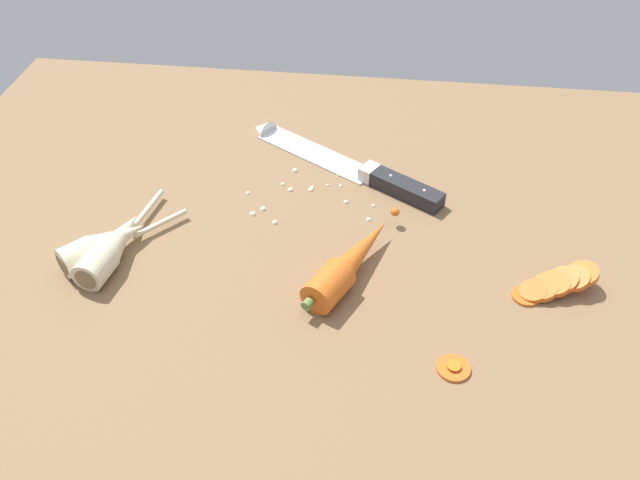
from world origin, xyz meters
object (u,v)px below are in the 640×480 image
object	(u,v)px
carrot_slice_stray_near	(454,367)
whole_carrot	(350,263)
chefs_knife	(338,161)
carrot_slice_stack	(555,284)
parsnip_front	(112,246)
parsnip_mid_left	(105,245)

from	to	relation	value
carrot_slice_stray_near	whole_carrot	bearing A→B (deg)	133.60
chefs_knife	carrot_slice_stack	size ratio (longest dim) A/B	3.05
parsnip_front	carrot_slice_stack	world-z (taller)	parsnip_front
parsnip_front	carrot_slice_stray_near	distance (cm)	44.25
parsnip_mid_left	parsnip_front	bearing A→B (deg)	-10.87
parsnip_mid_left	whole_carrot	bearing A→B (deg)	0.53
parsnip_front	parsnip_mid_left	xyz separation A→B (cm)	(-1.08, 0.21, 0.00)
whole_carrot	parsnip_front	bearing A→B (deg)	-179.06
whole_carrot	carrot_slice_stray_near	size ratio (longest dim) A/B	5.21
parsnip_mid_left	chefs_knife	bearing A→B (deg)	41.05
carrot_slice_stack	carrot_slice_stray_near	xyz separation A→B (cm)	(-12.25, -13.25, -0.89)
carrot_slice_stack	carrot_slice_stray_near	distance (cm)	18.07
whole_carrot	carrot_slice_stray_near	distance (cm)	18.17
whole_carrot	carrot_slice_stray_near	bearing A→B (deg)	-46.40
parsnip_front	carrot_slice_stack	distance (cm)	54.65
parsnip_front	parsnip_mid_left	bearing A→B (deg)	169.13
parsnip_mid_left	carrot_slice_stack	distance (cm)	55.73
chefs_knife	carrot_slice_stray_near	distance (cm)	39.96
parsnip_front	carrot_slice_stray_near	bearing A→B (deg)	-16.56
chefs_knife	whole_carrot	size ratio (longest dim) A/B	1.62
chefs_knife	whole_carrot	world-z (taller)	whole_carrot
chefs_knife	carrot_slice_stack	bearing A→B (deg)	-39.17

